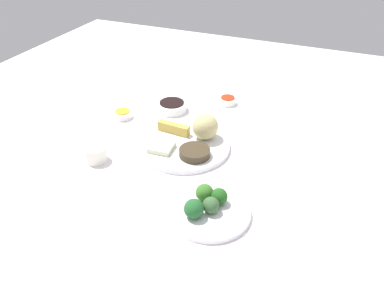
% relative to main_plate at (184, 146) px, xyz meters
% --- Properties ---
extents(tabletop, '(2.20, 2.20, 0.02)m').
position_rel_main_plate_xyz_m(tabletop, '(-0.02, -0.01, -0.02)').
color(tabletop, white).
rests_on(tabletop, ground).
extents(main_plate, '(0.29, 0.29, 0.02)m').
position_rel_main_plate_xyz_m(main_plate, '(0.00, 0.00, 0.00)').
color(main_plate, white).
rests_on(main_plate, tabletop).
extents(rice_scoop, '(0.08, 0.08, 0.08)m').
position_rel_main_plate_xyz_m(rice_scoop, '(-0.05, -0.06, 0.05)').
color(rice_scoop, tan).
rests_on(rice_scoop, main_plate).
extents(spring_roll, '(0.11, 0.03, 0.03)m').
position_rel_main_plate_xyz_m(spring_roll, '(0.06, -0.05, 0.02)').
color(spring_roll, gold).
rests_on(spring_roll, main_plate).
extents(crab_rangoon_wonton, '(0.08, 0.07, 0.02)m').
position_rel_main_plate_xyz_m(crab_rangoon_wonton, '(0.05, 0.06, 0.02)').
color(crab_rangoon_wonton, beige).
rests_on(crab_rangoon_wonton, main_plate).
extents(stir_fry_heap, '(0.09, 0.09, 0.02)m').
position_rel_main_plate_xyz_m(stir_fry_heap, '(-0.06, 0.05, 0.02)').
color(stir_fry_heap, '#3E3220').
rests_on(stir_fry_heap, main_plate).
extents(broccoli_plate, '(0.21, 0.21, 0.01)m').
position_rel_main_plate_xyz_m(broccoli_plate, '(-0.18, 0.26, -0.00)').
color(broccoli_plate, white).
rests_on(broccoli_plate, tabletop).
extents(broccoli_floret_0, '(0.04, 0.04, 0.04)m').
position_rel_main_plate_xyz_m(broccoli_floret_0, '(-0.19, 0.26, 0.03)').
color(broccoli_floret_0, '#375C33').
rests_on(broccoli_floret_0, broccoli_plate).
extents(broccoli_floret_1, '(0.04, 0.04, 0.04)m').
position_rel_main_plate_xyz_m(broccoli_floret_1, '(-0.20, 0.22, 0.03)').
color(broccoli_floret_1, '#21571B').
rests_on(broccoli_floret_1, broccoli_plate).
extents(broccoli_floret_2, '(0.05, 0.05, 0.05)m').
position_rel_main_plate_xyz_m(broccoli_floret_2, '(-0.16, 0.22, 0.03)').
color(broccoli_floret_2, '#366E25').
rests_on(broccoli_floret_2, broccoli_plate).
extents(broccoli_floret_3, '(0.05, 0.05, 0.05)m').
position_rel_main_plate_xyz_m(broccoli_floret_3, '(-0.16, 0.29, 0.03)').
color(broccoli_floret_3, '#205A28').
rests_on(broccoli_floret_3, broccoli_plate).
extents(soy_sauce_bowl, '(0.11, 0.11, 0.03)m').
position_rel_main_plate_xyz_m(soy_sauce_bowl, '(0.14, -0.21, 0.01)').
color(soy_sauce_bowl, white).
rests_on(soy_sauce_bowl, tabletop).
extents(soy_sauce_bowl_liquid, '(0.09, 0.09, 0.00)m').
position_rel_main_plate_xyz_m(soy_sauce_bowl_liquid, '(0.14, -0.21, 0.02)').
color(soy_sauce_bowl_liquid, black).
rests_on(soy_sauce_bowl_liquid, soy_sauce_bowl).
extents(sauce_ramekin_hot_mustard, '(0.06, 0.06, 0.02)m').
position_rel_main_plate_xyz_m(sauce_ramekin_hot_mustard, '(0.28, -0.09, 0.00)').
color(sauce_ramekin_hot_mustard, white).
rests_on(sauce_ramekin_hot_mustard, tabletop).
extents(sauce_ramekin_hot_mustard_liquid, '(0.05, 0.05, 0.00)m').
position_rel_main_plate_xyz_m(sauce_ramekin_hot_mustard_liquid, '(0.28, -0.09, 0.02)').
color(sauce_ramekin_hot_mustard_liquid, yellow).
rests_on(sauce_ramekin_hot_mustard_liquid, sauce_ramekin_hot_mustard).
extents(sauce_ramekin_sweet_and_sour, '(0.06, 0.06, 0.02)m').
position_rel_main_plate_xyz_m(sauce_ramekin_sweet_and_sour, '(-0.03, -0.34, 0.00)').
color(sauce_ramekin_sweet_and_sour, white).
rests_on(sauce_ramekin_sweet_and_sour, tabletop).
extents(sauce_ramekin_sweet_and_sour_liquid, '(0.05, 0.05, 0.00)m').
position_rel_main_plate_xyz_m(sauce_ramekin_sweet_and_sour_liquid, '(-0.03, -0.34, 0.02)').
color(sauce_ramekin_sweet_and_sour_liquid, red).
rests_on(sauce_ramekin_sweet_and_sour_liquid, sauce_ramekin_sweet_and_sour).
extents(teacup, '(0.07, 0.07, 0.05)m').
position_rel_main_plate_xyz_m(teacup, '(0.22, 0.17, 0.02)').
color(teacup, white).
rests_on(teacup, tabletop).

